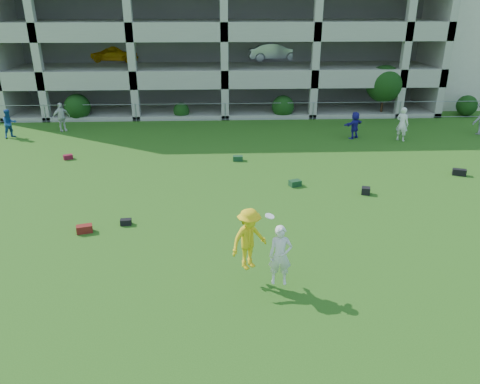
{
  "coord_description": "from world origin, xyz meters",
  "views": [
    {
      "loc": [
        -0.41,
        -12.26,
        7.81
      ],
      "look_at": [
        0.28,
        3.0,
        1.4
      ],
      "focal_mm": 35.0,
      "sensor_mm": 36.0,
      "label": 1
    }
  ],
  "objects_px": {
    "bystander_a": "(10,124)",
    "parking_garage": "(223,20)",
    "crate_d": "(366,191)",
    "bystander_d": "(355,125)",
    "frisbee_contest": "(257,243)",
    "bystander_e": "(402,124)",
    "bystander_b": "(61,117)"
  },
  "relations": [
    {
      "from": "bystander_d",
      "to": "crate_d",
      "type": "xyz_separation_m",
      "value": [
        -1.78,
        -8.45,
        -0.64
      ]
    },
    {
      "from": "bystander_a",
      "to": "frisbee_contest",
      "type": "distance_m",
      "value": 20.94
    },
    {
      "from": "bystander_e",
      "to": "crate_d",
      "type": "distance_m",
      "value": 9.04
    },
    {
      "from": "bystander_a",
      "to": "parking_garage",
      "type": "xyz_separation_m",
      "value": [
        12.82,
        12.3,
        5.17
      ]
    },
    {
      "from": "bystander_a",
      "to": "frisbee_contest",
      "type": "xyz_separation_m",
      "value": [
        13.42,
        -16.07,
        0.52
      ]
    },
    {
      "from": "bystander_a",
      "to": "crate_d",
      "type": "xyz_separation_m",
      "value": [
        18.62,
        -9.53,
        -0.7
      ]
    },
    {
      "from": "bystander_d",
      "to": "bystander_b",
      "type": "bearing_deg",
      "value": -42.2
    },
    {
      "from": "bystander_a",
      "to": "bystander_d",
      "type": "distance_m",
      "value": 20.42
    },
    {
      "from": "bystander_a",
      "to": "frisbee_contest",
      "type": "relative_size",
      "value": 0.79
    },
    {
      "from": "bystander_d",
      "to": "bystander_e",
      "type": "distance_m",
      "value": 2.68
    },
    {
      "from": "bystander_b",
      "to": "bystander_d",
      "type": "xyz_separation_m",
      "value": [
        17.78,
        -2.42,
        -0.1
      ]
    },
    {
      "from": "bystander_b",
      "to": "frisbee_contest",
      "type": "bearing_deg",
      "value": -92.05
    },
    {
      "from": "crate_d",
      "to": "parking_garage",
      "type": "relative_size",
      "value": 0.01
    },
    {
      "from": "crate_d",
      "to": "bystander_d",
      "type": "bearing_deg",
      "value": 78.12
    },
    {
      "from": "bystander_e",
      "to": "bystander_d",
      "type": "bearing_deg",
      "value": 31.2
    },
    {
      "from": "bystander_a",
      "to": "bystander_d",
      "type": "height_order",
      "value": "bystander_a"
    },
    {
      "from": "frisbee_contest",
      "to": "parking_garage",
      "type": "xyz_separation_m",
      "value": [
        -0.59,
        28.37,
        4.65
      ]
    },
    {
      "from": "bystander_b",
      "to": "frisbee_contest",
      "type": "relative_size",
      "value": 0.83
    },
    {
      "from": "bystander_a",
      "to": "crate_d",
      "type": "distance_m",
      "value": 20.92
    },
    {
      "from": "parking_garage",
      "to": "frisbee_contest",
      "type": "bearing_deg",
      "value": -88.8
    },
    {
      "from": "bystander_d",
      "to": "parking_garage",
      "type": "relative_size",
      "value": 0.05
    },
    {
      "from": "bystander_b",
      "to": "parking_garage",
      "type": "relative_size",
      "value": 0.06
    },
    {
      "from": "bystander_a",
      "to": "bystander_b",
      "type": "distance_m",
      "value": 2.94
    },
    {
      "from": "bystander_d",
      "to": "parking_garage",
      "type": "height_order",
      "value": "parking_garage"
    },
    {
      "from": "bystander_d",
      "to": "crate_d",
      "type": "relative_size",
      "value": 4.54
    },
    {
      "from": "crate_d",
      "to": "bystander_b",
      "type": "bearing_deg",
      "value": 145.81
    },
    {
      "from": "bystander_d",
      "to": "crate_d",
      "type": "bearing_deg",
      "value": 43.69
    },
    {
      "from": "bystander_a",
      "to": "parking_garage",
      "type": "height_order",
      "value": "parking_garage"
    },
    {
      "from": "bystander_b",
      "to": "crate_d",
      "type": "bearing_deg",
      "value": -68.05
    },
    {
      "from": "bystander_b",
      "to": "bystander_e",
      "type": "distance_m",
      "value": 20.61
    },
    {
      "from": "crate_d",
      "to": "frisbee_contest",
      "type": "distance_m",
      "value": 8.45
    },
    {
      "from": "frisbee_contest",
      "to": "parking_garage",
      "type": "height_order",
      "value": "parking_garage"
    }
  ]
}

